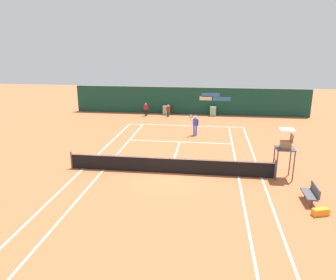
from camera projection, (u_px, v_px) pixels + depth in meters
ground_plane at (170, 169)px, 19.76m from camera, size 80.00×80.00×0.01m
tennis_net at (169, 165)px, 19.07m from camera, size 12.10×0.10×1.07m
sponsor_back_wall at (189, 101)px, 34.95m from camera, size 25.00×1.02×2.87m
umpire_chair at (286, 146)px, 18.02m from camera, size 1.00×1.00×2.84m
player_bench at (311, 193)px, 15.52m from camera, size 0.54×1.35×0.88m
equipment_bag at (322, 212)px, 14.46m from camera, size 0.86×0.52×0.32m
player_on_baseline at (195, 124)px, 26.88m from camera, size 0.75×0.68×1.86m
ball_kid_right_post at (146, 109)px, 34.25m from camera, size 0.45×0.23×1.36m
ball_kid_left_post at (168, 110)px, 33.97m from camera, size 0.41×0.20×1.25m
tennis_ball_by_sideline at (170, 145)px, 24.51m from camera, size 0.07×0.07×0.07m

